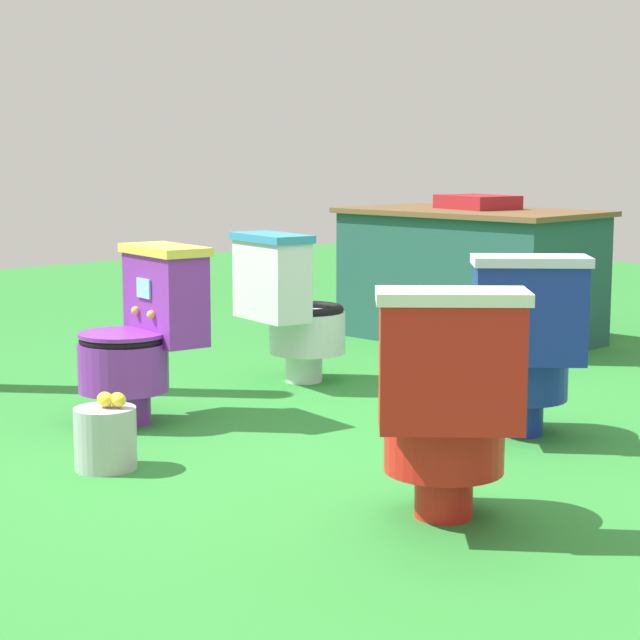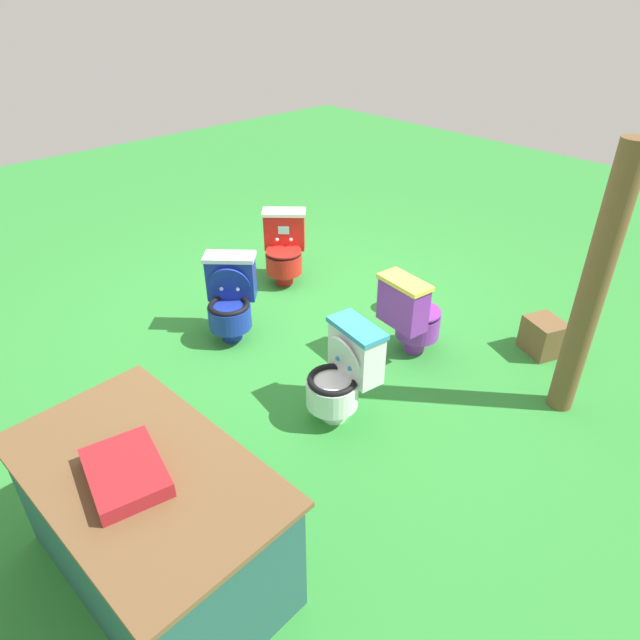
{
  "view_description": "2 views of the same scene",
  "coord_description": "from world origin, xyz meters",
  "px_view_note": "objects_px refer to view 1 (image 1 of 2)",
  "views": [
    {
      "loc": [
        2.85,
        -2.9,
        1.13
      ],
      "look_at": [
        -0.38,
        0.09,
        0.46
      ],
      "focal_mm": 64.52,
      "sensor_mm": 36.0,
      "label": 1
    },
    {
      "loc": [
        -3.38,
        2.92,
        2.75
      ],
      "look_at": [
        -0.66,
        0.38,
        0.42
      ],
      "focal_mm": 31.16,
      "sensor_mm": 36.0,
      "label": 2
    }
  ],
  "objects_px": {
    "toilet_purple": "(143,333)",
    "vendor_table": "(470,274)",
    "toilet_white": "(291,306)",
    "toilet_red": "(447,404)",
    "lemon_bucket": "(106,436)",
    "toilet_blue": "(525,344)"
  },
  "relations": [
    {
      "from": "toilet_purple",
      "to": "vendor_table",
      "type": "relative_size",
      "value": 0.48
    },
    {
      "from": "toilet_white",
      "to": "toilet_red",
      "type": "height_order",
      "value": "same"
    },
    {
      "from": "toilet_red",
      "to": "vendor_table",
      "type": "bearing_deg",
      "value": 83.06
    },
    {
      "from": "toilet_purple",
      "to": "lemon_bucket",
      "type": "height_order",
      "value": "toilet_purple"
    },
    {
      "from": "vendor_table",
      "to": "toilet_blue",
      "type": "bearing_deg",
      "value": -44.98
    },
    {
      "from": "toilet_red",
      "to": "vendor_table",
      "type": "xyz_separation_m",
      "value": [
        -2.12,
        2.64,
        0.02
      ]
    },
    {
      "from": "toilet_red",
      "to": "vendor_table",
      "type": "distance_m",
      "value": 3.39
    },
    {
      "from": "toilet_blue",
      "to": "lemon_bucket",
      "type": "distance_m",
      "value": 1.63
    },
    {
      "from": "toilet_white",
      "to": "lemon_bucket",
      "type": "bearing_deg",
      "value": -56.74
    },
    {
      "from": "toilet_purple",
      "to": "lemon_bucket",
      "type": "distance_m",
      "value": 0.76
    },
    {
      "from": "toilet_purple",
      "to": "toilet_red",
      "type": "bearing_deg",
      "value": -175.76
    },
    {
      "from": "toilet_white",
      "to": "toilet_red",
      "type": "distance_m",
      "value": 2.16
    },
    {
      "from": "toilet_purple",
      "to": "toilet_white",
      "type": "height_order",
      "value": "same"
    },
    {
      "from": "toilet_white",
      "to": "toilet_red",
      "type": "xyz_separation_m",
      "value": [
        1.89,
        -1.05,
        -0.0
      ]
    },
    {
      "from": "vendor_table",
      "to": "lemon_bucket",
      "type": "xyz_separation_m",
      "value": [
        0.9,
        -3.07,
        -0.28
      ]
    },
    {
      "from": "toilet_blue",
      "to": "toilet_red",
      "type": "distance_m",
      "value": 1.11
    },
    {
      "from": "toilet_purple",
      "to": "toilet_blue",
      "type": "xyz_separation_m",
      "value": [
        1.25,
        0.92,
        0.0
      ]
    },
    {
      "from": "toilet_purple",
      "to": "toilet_blue",
      "type": "distance_m",
      "value": 1.55
    },
    {
      "from": "vendor_table",
      "to": "lemon_bucket",
      "type": "distance_m",
      "value": 3.21
    },
    {
      "from": "lemon_bucket",
      "to": "toilet_white",
      "type": "bearing_deg",
      "value": 114.73
    },
    {
      "from": "toilet_purple",
      "to": "vendor_table",
      "type": "bearing_deg",
      "value": -74.22
    },
    {
      "from": "toilet_white",
      "to": "lemon_bucket",
      "type": "relative_size",
      "value": 2.63
    }
  ]
}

